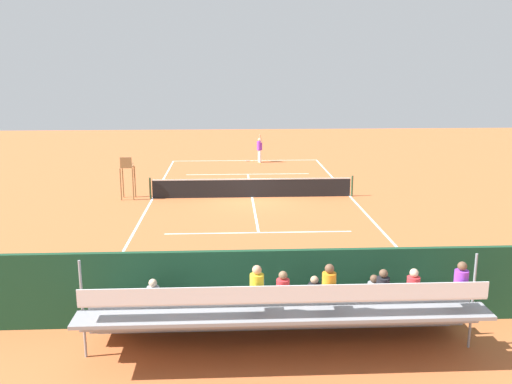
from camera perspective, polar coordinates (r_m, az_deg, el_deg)
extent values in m
plane|color=#BC6033|center=(28.11, -0.41, -0.55)|extent=(60.00, 60.00, 0.00)
cube|color=white|center=(38.89, -1.11, 3.25)|extent=(10.00, 0.10, 0.01)
cube|color=white|center=(17.63, 1.15, -8.94)|extent=(10.00, 0.10, 0.01)
cube|color=white|center=(28.76, 9.60, -0.42)|extent=(0.10, 22.00, 0.01)
cube|color=white|center=(28.35, -10.56, -0.65)|extent=(0.10, 22.00, 0.01)
cube|color=white|center=(34.02, -0.85, 1.84)|extent=(7.50, 0.10, 0.01)
cube|color=white|center=(22.28, 0.26, -4.19)|extent=(7.50, 0.10, 0.01)
cube|color=white|center=(28.11, -0.41, -0.54)|extent=(0.10, 12.10, 0.01)
cube|color=white|center=(38.89, -1.11, 3.25)|extent=(0.10, 0.30, 0.01)
cube|color=black|center=(28.01, -0.41, 0.36)|extent=(10.00, 0.02, 0.91)
cube|color=white|center=(27.91, -0.41, 1.33)|extent=(10.00, 0.04, 0.06)
cylinder|color=#2D5133|center=(28.66, 9.83, 0.62)|extent=(0.10, 0.10, 1.07)
cylinder|color=#2D5133|center=(28.25, -10.80, 0.39)|extent=(0.10, 0.10, 1.07)
cube|color=#194228|center=(14.48, 2.01, -9.71)|extent=(18.00, 0.16, 2.00)
cube|color=gray|center=(14.48, 2.10, -13.08)|extent=(9.00, 0.10, 0.45)
cube|color=gray|center=(14.09, 2.23, -13.03)|extent=(9.00, 0.80, 0.08)
cube|color=gray|center=(14.51, 2.09, -13.03)|extent=(9.00, 0.04, 0.45)
cube|color=silver|center=(13.82, 2.28, -11.64)|extent=(8.60, 0.36, 0.04)
cube|color=silver|center=(13.57, 2.36, -11.19)|extent=(8.60, 0.03, 0.36)
cube|color=gray|center=(13.18, 2.56, -12.79)|extent=(9.00, 0.80, 0.08)
cube|color=gray|center=(13.60, 2.40, -12.80)|extent=(9.00, 0.04, 0.45)
cube|color=silver|center=(12.91, 2.62, -11.31)|extent=(8.60, 0.36, 0.04)
cube|color=silver|center=(12.66, 2.71, -10.82)|extent=(8.60, 0.03, 0.36)
cube|color=gray|center=(12.26, 2.94, -12.52)|extent=(9.00, 0.80, 0.08)
cube|color=gray|center=(12.68, 2.76, -12.54)|extent=(9.00, 0.04, 0.45)
cube|color=silver|center=(12.00, 3.01, -10.92)|extent=(8.60, 0.36, 0.04)
cube|color=silver|center=(11.75, 3.12, -10.38)|extent=(8.60, 0.03, 0.36)
cylinder|color=gray|center=(14.17, 21.32, -10.41)|extent=(0.06, 0.06, 2.35)
cylinder|color=gray|center=(13.41, -17.35, -11.44)|extent=(0.06, 0.06, 2.35)
cube|color=#2D2D33|center=(14.35, 11.78, -10.79)|extent=(0.32, 0.40, 0.12)
cylinder|color=#9399A3|center=(14.13, 11.96, -9.92)|extent=(0.30, 0.30, 0.45)
sphere|color=brown|center=(14.01, 12.02, -8.70)|extent=(0.20, 0.20, 0.20)
cube|color=#2D2D33|center=(13.46, 12.68, -10.39)|extent=(0.32, 0.40, 0.12)
cylinder|color=black|center=(13.24, 12.88, -9.46)|extent=(0.30, 0.30, 0.45)
sphere|color=brown|center=(13.12, 12.95, -8.15)|extent=(0.20, 0.20, 0.20)
cube|color=#2D2D33|center=(12.26, 7.36, -10.26)|extent=(0.32, 0.40, 0.12)
cylinder|color=orange|center=(12.04, 7.50, -9.24)|extent=(0.30, 0.30, 0.45)
sphere|color=brown|center=(11.92, 7.55, -7.79)|extent=(0.20, 0.20, 0.20)
cube|color=#2D2D33|center=(13.66, 15.59, -10.20)|extent=(0.32, 0.40, 0.12)
cylinder|color=red|center=(13.45, 15.82, -9.28)|extent=(0.30, 0.30, 0.45)
sphere|color=beige|center=(13.33, 15.91, -7.99)|extent=(0.20, 0.20, 0.20)
cube|color=#2D2D33|center=(13.05, 2.71, -10.83)|extent=(0.32, 0.40, 0.12)
cylinder|color=red|center=(12.83, 2.77, -9.89)|extent=(0.30, 0.30, 0.45)
sphere|color=#8C6647|center=(12.70, 2.79, -8.54)|extent=(0.20, 0.20, 0.20)
cube|color=#2D2D33|center=(13.06, 19.99, -9.48)|extent=(0.32, 0.40, 0.12)
cylinder|color=purple|center=(12.86, 20.29, -8.51)|extent=(0.30, 0.30, 0.45)
sphere|color=brown|center=(12.74, 20.41, -7.14)|extent=(0.20, 0.20, 0.20)
cube|color=#2D2D33|center=(14.03, -10.37, -11.29)|extent=(0.32, 0.40, 0.12)
cylinder|color=#9399A3|center=(13.81, -10.49, -10.41)|extent=(0.30, 0.30, 0.45)
sphere|color=beige|center=(13.68, -10.54, -9.16)|extent=(0.20, 0.20, 0.20)
cube|color=#2D2D33|center=(12.09, 0.06, -10.49)|extent=(0.32, 0.40, 0.12)
cylinder|color=yellow|center=(11.87, 0.09, -9.46)|extent=(0.30, 0.30, 0.45)
sphere|color=tan|center=(11.75, 0.09, -7.99)|extent=(0.20, 0.20, 0.20)
cube|color=#2D2D33|center=(14.06, 5.88, -11.08)|extent=(0.32, 0.40, 0.12)
cylinder|color=black|center=(13.84, 5.99, -10.20)|extent=(0.30, 0.30, 0.45)
sphere|color=tan|center=(13.71, 6.02, -8.96)|extent=(0.20, 0.20, 0.20)
cube|color=#2D2D33|center=(13.01, 0.13, -10.90)|extent=(0.32, 0.40, 0.12)
cylinder|color=blue|center=(12.79, 0.16, -9.95)|extent=(0.30, 0.30, 0.45)
sphere|color=#8C6647|center=(12.66, 0.16, -8.59)|extent=(0.20, 0.20, 0.20)
cylinder|color=olive|center=(28.63, -12.32, 1.04)|extent=(0.07, 0.07, 1.60)
cylinder|color=olive|center=(28.74, -13.50, 1.02)|extent=(0.07, 0.07, 1.60)
cylinder|color=olive|center=(28.05, -12.52, 0.78)|extent=(0.07, 0.07, 1.60)
cylinder|color=olive|center=(28.16, -13.72, 0.77)|extent=(0.07, 0.07, 1.60)
cube|color=olive|center=(28.24, -13.10, 2.55)|extent=(0.56, 0.56, 0.06)
cube|color=olive|center=(27.96, -13.21, 3.00)|extent=(0.56, 0.06, 0.48)
cube|color=olive|center=(28.17, -12.59, 2.86)|extent=(0.04, 0.48, 0.04)
cube|color=olive|center=(28.26, -13.63, 2.84)|extent=(0.04, 0.48, 0.04)
cube|color=#234C2D|center=(15.76, 10.03, -10.14)|extent=(1.80, 0.40, 0.05)
cylinder|color=#234C2D|center=(16.03, 12.66, -10.73)|extent=(0.06, 0.06, 0.45)
cylinder|color=#234C2D|center=(15.70, 7.28, -11.02)|extent=(0.06, 0.06, 0.45)
cube|color=#234C2D|center=(15.48, 10.22, -9.38)|extent=(1.80, 0.04, 0.36)
cube|color=black|center=(15.44, 4.71, -11.58)|extent=(0.90, 0.36, 0.36)
cylinder|color=white|center=(38.19, 0.31, 3.72)|extent=(0.14, 0.14, 0.85)
cylinder|color=white|center=(37.99, 0.42, 3.67)|extent=(0.14, 0.14, 0.85)
cylinder|color=purple|center=(37.98, 0.37, 4.77)|extent=(0.45, 0.45, 0.60)
sphere|color=beige|center=(37.92, 0.37, 5.39)|extent=(0.22, 0.22, 0.22)
cylinder|color=beige|center=(37.71, 0.49, 5.48)|extent=(0.26, 0.16, 0.55)
cylinder|color=beige|center=(38.18, 0.25, 4.86)|extent=(0.11, 0.11, 0.50)
cylinder|color=black|center=(38.64, -0.80, 3.21)|extent=(0.27, 0.12, 0.03)
torus|color=#D8CC4C|center=(38.74, -0.42, 3.24)|extent=(0.39, 0.39, 0.02)
cylinder|color=white|center=(38.74, -0.42, 3.24)|extent=(0.25, 0.25, 0.00)
sphere|color=#CCDB33|center=(37.36, 0.44, 2.90)|extent=(0.07, 0.07, 0.07)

